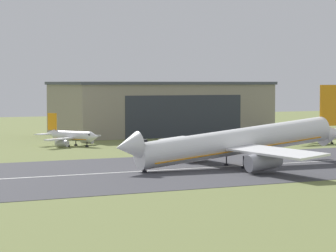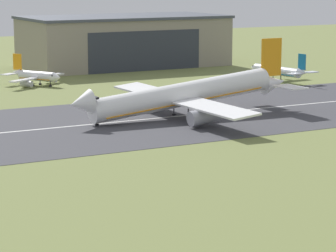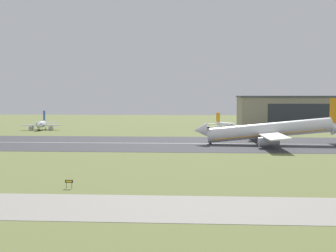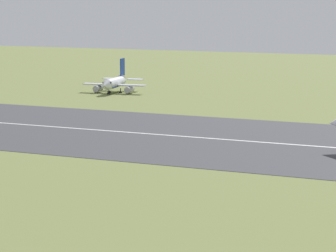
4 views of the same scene
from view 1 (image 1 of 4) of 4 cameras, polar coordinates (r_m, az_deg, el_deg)
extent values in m
plane|color=olive|center=(83.26, 4.35, -8.38)|extent=(613.25, 613.25, 0.00)
cube|color=#3D3D42|center=(141.55, -9.31, -3.64)|extent=(373.25, 53.02, 0.06)
cube|color=silver|center=(141.54, -9.31, -3.62)|extent=(335.92, 0.70, 0.01)
cube|color=gray|center=(255.02, -0.49, 1.19)|extent=(65.92, 32.17, 15.99)
cube|color=#424751|center=(254.88, -0.49, 3.09)|extent=(66.92, 33.17, 0.90)
cube|color=#2D333D|center=(240.75, 1.22, 0.70)|extent=(39.55, 0.12, 12.79)
cylinder|color=white|center=(156.33, 4.93, -1.13)|extent=(43.13, 6.13, 9.06)
cone|color=white|center=(144.75, -2.92, -1.47)|extent=(5.13, 5.18, 5.46)
cone|color=white|center=(170.84, 11.79, -0.52)|extent=(6.58, 4.71, 5.10)
cube|color=black|center=(145.76, -2.04, -1.03)|extent=(1.24, 4.33, 0.54)
cube|color=orange|center=(156.43, 4.93, -1.64)|extent=(38.41, 5.76, 3.82)
cube|color=white|center=(167.82, 2.06, -1.14)|extent=(6.98, 23.13, 1.00)
cylinder|color=#A8A8B2|center=(165.74, 2.00, -1.82)|extent=(6.92, 3.31, 3.74)
cube|color=white|center=(144.42, 7.69, -1.85)|extent=(6.98, 23.13, 1.00)
cylinder|color=#A8A8B2|center=(145.33, 6.85, -2.54)|extent=(6.92, 3.31, 3.74)
cube|color=orange|center=(169.99, 11.58, 1.46)|extent=(5.51, 0.42, 8.60)
cube|color=white|center=(175.46, 10.32, -0.46)|extent=(5.01, 7.86, 0.24)
cylinder|color=black|center=(146.62, -1.69, -2.89)|extent=(0.24, 0.24, 2.49)
cylinder|color=black|center=(146.73, -1.69, -3.28)|extent=(0.84, 0.84, 0.44)
cylinder|color=black|center=(158.99, 4.21, -2.42)|extent=(0.24, 0.24, 2.49)
cylinder|color=black|center=(159.10, 4.21, -2.79)|extent=(0.84, 0.84, 0.44)
cylinder|color=black|center=(153.94, 5.43, -2.61)|extent=(0.24, 0.24, 2.49)
cylinder|color=black|center=(154.04, 5.43, -2.99)|extent=(0.84, 0.84, 0.44)
cylinder|color=white|center=(208.71, -6.84, -0.71)|extent=(8.36, 11.19, 2.65)
cone|color=white|center=(204.51, -5.30, -0.78)|extent=(3.51, 3.43, 2.65)
cone|color=white|center=(213.28, -8.40, -0.51)|extent=(3.71, 3.96, 2.39)
cube|color=black|center=(205.25, -5.60, -0.62)|extent=(2.49, 2.13, 0.44)
cube|color=orange|center=(208.76, -6.84, -0.91)|extent=(7.64, 10.14, 0.20)
cube|color=white|center=(203.86, -7.84, -0.94)|extent=(9.13, 6.76, 0.40)
cylinder|color=#A8A8B2|center=(204.27, -7.61, -1.23)|extent=(3.22, 3.79, 1.64)
cube|color=white|center=(213.41, -5.79, -0.75)|extent=(9.13, 6.76, 0.40)
cylinder|color=#A8A8B2|center=(212.63, -5.82, -1.05)|extent=(3.22, 3.79, 1.64)
cube|color=orange|center=(212.80, -8.31, 0.32)|extent=(1.76, 2.59, 4.51)
cube|color=white|center=(210.66, -8.96, -0.58)|extent=(4.78, 4.29, 0.24)
cube|color=white|center=(215.83, -7.82, -0.49)|extent=(4.78, 4.29, 0.24)
cylinder|color=black|center=(206.08, -5.83, -1.32)|extent=(0.24, 0.24, 1.38)
cylinder|color=black|center=(206.12, -5.83, -1.45)|extent=(0.84, 0.84, 0.44)
cylinder|color=black|center=(207.77, -7.16, -1.29)|extent=(0.24, 0.24, 1.38)
cylinder|color=black|center=(207.81, -7.16, -1.42)|extent=(0.84, 0.84, 0.44)
cylinder|color=black|center=(210.27, -6.63, -1.23)|extent=(0.24, 0.24, 1.38)
cylinder|color=black|center=(210.31, -6.63, -1.36)|extent=(0.84, 0.84, 0.44)
cylinder|color=silver|center=(218.72, 11.37, -0.47)|extent=(4.75, 18.06, 2.55)
cone|color=silver|center=(225.90, 9.55, -0.34)|extent=(2.82, 2.60, 2.55)
cube|color=black|center=(224.96, 9.77, -0.22)|extent=(2.29, 1.36, 0.44)
cube|color=#146B9E|center=(218.76, 11.37, -0.65)|extent=(4.40, 16.27, 0.20)
cube|color=silver|center=(214.77, 10.17, -0.64)|extent=(9.74, 3.94, 0.40)
cylinder|color=#A8A8B2|center=(215.77, 10.21, -0.90)|extent=(1.98, 3.49, 1.58)
cylinder|color=black|center=(224.35, 9.96, -0.93)|extent=(0.24, 0.24, 1.85)
cylinder|color=black|center=(224.40, 9.95, -1.11)|extent=(0.84, 0.84, 0.44)
cylinder|color=black|center=(219.85, 11.67, -1.03)|extent=(0.24, 0.24, 1.85)
cylinder|color=black|center=(219.91, 11.67, -1.21)|extent=(0.84, 0.84, 0.44)
cylinder|color=black|center=(217.68, 11.11, -1.06)|extent=(0.24, 0.24, 1.85)
cylinder|color=black|center=(217.73, 11.10, -1.25)|extent=(0.84, 0.84, 0.44)
camera|label=2|loc=(19.90, 155.36, 40.11)|focal=85.00mm
camera|label=3|loc=(65.32, 91.27, 0.33)|focal=50.00mm
camera|label=4|loc=(86.96, 68.40, 7.78)|focal=85.00mm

